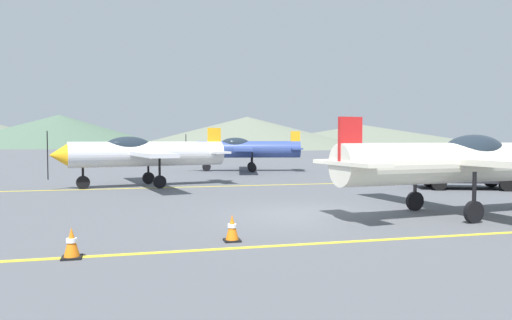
# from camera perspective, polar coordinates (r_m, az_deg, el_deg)

# --- Properties ---
(ground_plane) EXTENTS (400.00, 400.00, 0.00)m
(ground_plane) POSITION_cam_1_polar(r_m,az_deg,el_deg) (14.00, 6.52, -6.68)
(ground_plane) COLOR #54565B
(apron_line_near) EXTENTS (80.00, 0.16, 0.01)m
(apron_line_near) POSITION_cam_1_polar(r_m,az_deg,el_deg) (10.67, 13.56, -9.59)
(apron_line_near) COLOR yellow
(apron_line_near) RESTS_ON ground_plane
(apron_line_far) EXTENTS (80.00, 0.16, 0.01)m
(apron_line_far) POSITION_cam_1_polar(r_m,az_deg,el_deg) (22.56, -1.46, -3.17)
(apron_line_far) COLOR yellow
(apron_line_far) RESTS_ON ground_plane
(airplane_near) EXTENTS (8.27, 9.49, 2.84)m
(airplane_near) POSITION_cam_1_polar(r_m,az_deg,el_deg) (14.85, 23.44, -0.15)
(airplane_near) COLOR silver
(airplane_near) RESTS_ON ground_plane
(airplane_mid) EXTENTS (8.30, 9.46, 2.84)m
(airplane_mid) POSITION_cam_1_polar(r_m,az_deg,el_deg) (22.76, -13.76, 0.83)
(airplane_mid) COLOR silver
(airplane_mid) RESTS_ON ground_plane
(airplane_far) EXTENTS (8.30, 9.46, 2.84)m
(airplane_far) POSITION_cam_1_polar(r_m,az_deg,el_deg) (32.97, -1.44, 1.39)
(airplane_far) COLOR #33478C
(airplane_far) RESTS_ON ground_plane
(car_sedan) EXTENTS (4.66, 3.20, 1.62)m
(car_sedan) POSITION_cam_1_polar(r_m,az_deg,el_deg) (23.19, 24.28, -1.15)
(car_sedan) COLOR black
(car_sedan) RESTS_ON ground_plane
(traffic_cone_front) EXTENTS (0.36, 0.36, 0.59)m
(traffic_cone_front) POSITION_cam_1_polar(r_m,az_deg,el_deg) (10.31, -2.95, -8.35)
(traffic_cone_front) COLOR black
(traffic_cone_front) RESTS_ON ground_plane
(traffic_cone_side) EXTENTS (0.36, 0.36, 0.59)m
(traffic_cone_side) POSITION_cam_1_polar(r_m,az_deg,el_deg) (9.50, -21.68, -9.46)
(traffic_cone_side) COLOR black
(traffic_cone_side) RESTS_ON ground_plane
(hill_centerleft) EXTENTS (66.76, 66.76, 9.85)m
(hill_centerleft) POSITION_cam_1_polar(r_m,az_deg,el_deg) (152.98, -22.95, 3.30)
(hill_centerleft) COLOR #4C6651
(hill_centerleft) RESTS_ON ground_plane
(hill_centerright) EXTENTS (67.22, 67.22, 8.57)m
(hill_centerright) POSITION_cam_1_polar(r_m,az_deg,el_deg) (128.01, -1.08, 3.41)
(hill_centerright) COLOR slate
(hill_centerright) RESTS_ON ground_plane
(hill_right) EXTENTS (87.35, 87.35, 7.17)m
(hill_right) POSITION_cam_1_polar(r_m,az_deg,el_deg) (156.83, 12.85, 2.92)
(hill_right) COLOR slate
(hill_right) RESTS_ON ground_plane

